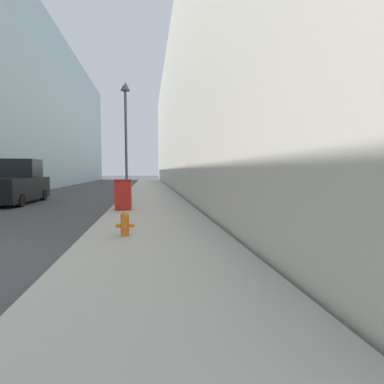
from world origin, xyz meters
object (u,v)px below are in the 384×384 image
object	(u,v)px
trash_bin	(123,194)
pickup_truck	(14,185)
fire_hydrant	(125,223)
lamppost	(126,120)

from	to	relation	value
trash_bin	pickup_truck	bearing A→B (deg)	143.02
trash_bin	pickup_truck	size ratio (longest dim) A/B	0.24
fire_hydrant	trash_bin	size ratio (longest dim) A/B	0.48
fire_hydrant	trash_bin	xyz separation A→B (m)	(-0.45, 5.09, 0.33)
fire_hydrant	trash_bin	distance (m)	5.12
trash_bin	fire_hydrant	bearing A→B (deg)	-85.00
fire_hydrant	trash_bin	world-z (taller)	trash_bin
trash_bin	pickup_truck	xyz separation A→B (m)	(-6.10, 4.59, 0.20)
fire_hydrant	pickup_truck	distance (m)	11.70
pickup_truck	lamppost	bearing A→B (deg)	-4.88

